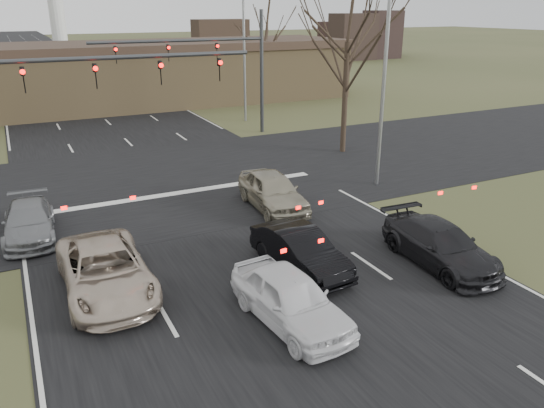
{
  "coord_description": "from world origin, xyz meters",
  "views": [
    {
      "loc": [
        -6.52,
        -9.72,
        8.11
      ],
      "look_at": [
        0.8,
        4.99,
        2.0
      ],
      "focal_mm": 35.0,
      "sensor_mm": 36.0,
      "label": 1
    }
  ],
  "objects_px": {
    "car_charcoal_sedan": "(440,245)",
    "car_white_sedan": "(290,298)",
    "streetlight_right_near": "(382,67)",
    "streetlight_right_far": "(242,44)",
    "car_black_hatch": "(300,251)",
    "building": "(113,75)",
    "car_silver_ahead": "(273,191)",
    "car_silver_suv": "(105,271)",
    "car_grey_ahead": "(29,221)",
    "mast_arm_near": "(42,90)",
    "mast_arm_far": "(222,59)"
  },
  "relations": [
    {
      "from": "streetlight_right_far",
      "to": "car_charcoal_sedan",
      "type": "bearing_deg",
      "value": -98.41
    },
    {
      "from": "mast_arm_near",
      "to": "car_silver_ahead",
      "type": "height_order",
      "value": "mast_arm_near"
    },
    {
      "from": "car_black_hatch",
      "to": "car_charcoal_sedan",
      "type": "distance_m",
      "value": 4.71
    },
    {
      "from": "car_grey_ahead",
      "to": "streetlight_right_near",
      "type": "bearing_deg",
      "value": 1.51
    },
    {
      "from": "streetlight_right_far",
      "to": "car_white_sedan",
      "type": "bearing_deg",
      "value": -110.88
    },
    {
      "from": "building",
      "to": "car_charcoal_sedan",
      "type": "relative_size",
      "value": 8.9
    },
    {
      "from": "streetlight_right_far",
      "to": "car_silver_ahead",
      "type": "height_order",
      "value": "streetlight_right_far"
    },
    {
      "from": "streetlight_right_near",
      "to": "car_charcoal_sedan",
      "type": "xyz_separation_m",
      "value": [
        -3.17,
        -7.85,
        -4.89
      ]
    },
    {
      "from": "streetlight_right_far",
      "to": "car_black_hatch",
      "type": "height_order",
      "value": "streetlight_right_far"
    },
    {
      "from": "building",
      "to": "streetlight_right_near",
      "type": "bearing_deg",
      "value": -76.31
    },
    {
      "from": "car_black_hatch",
      "to": "car_silver_ahead",
      "type": "height_order",
      "value": "car_silver_ahead"
    },
    {
      "from": "car_grey_ahead",
      "to": "building",
      "type": "bearing_deg",
      "value": 76.67
    },
    {
      "from": "streetlight_right_near",
      "to": "building",
      "type": "bearing_deg",
      "value": 103.69
    },
    {
      "from": "streetlight_right_far",
      "to": "car_white_sedan",
      "type": "distance_m",
      "value": 27.98
    },
    {
      "from": "building",
      "to": "streetlight_right_far",
      "type": "relative_size",
      "value": 4.24
    },
    {
      "from": "car_silver_suv",
      "to": "car_grey_ahead",
      "type": "height_order",
      "value": "car_silver_suv"
    },
    {
      "from": "streetlight_right_near",
      "to": "mast_arm_far",
      "type": "bearing_deg",
      "value": 101.47
    },
    {
      "from": "mast_arm_near",
      "to": "car_silver_suv",
      "type": "distance_m",
      "value": 8.99
    },
    {
      "from": "mast_arm_near",
      "to": "building",
      "type": "bearing_deg",
      "value": 73.87
    },
    {
      "from": "mast_arm_near",
      "to": "car_charcoal_sedan",
      "type": "height_order",
      "value": "mast_arm_near"
    },
    {
      "from": "streetlight_right_far",
      "to": "car_white_sedan",
      "type": "xyz_separation_m",
      "value": [
        -9.82,
        -25.75,
        -4.85
      ]
    },
    {
      "from": "mast_arm_far",
      "to": "streetlight_right_far",
      "type": "bearing_deg",
      "value": 51.89
    },
    {
      "from": "streetlight_right_far",
      "to": "car_grey_ahead",
      "type": "height_order",
      "value": "streetlight_right_far"
    },
    {
      "from": "car_silver_ahead",
      "to": "streetlight_right_near",
      "type": "bearing_deg",
      "value": 10.41
    },
    {
      "from": "mast_arm_far",
      "to": "car_grey_ahead",
      "type": "bearing_deg",
      "value": -135.76
    },
    {
      "from": "car_charcoal_sedan",
      "to": "car_white_sedan",
      "type": "bearing_deg",
      "value": -168.53
    },
    {
      "from": "streetlight_right_near",
      "to": "car_charcoal_sedan",
      "type": "distance_m",
      "value": 9.78
    },
    {
      "from": "building",
      "to": "streetlight_right_near",
      "type": "height_order",
      "value": "streetlight_right_near"
    },
    {
      "from": "mast_arm_near",
      "to": "car_silver_ahead",
      "type": "relative_size",
      "value": 2.62
    },
    {
      "from": "streetlight_right_far",
      "to": "car_black_hatch",
      "type": "xyz_separation_m",
      "value": [
        -8.07,
        -23.16,
        -4.9
      ]
    },
    {
      "from": "car_charcoal_sedan",
      "to": "car_black_hatch",
      "type": "bearing_deg",
      "value": 162.14
    },
    {
      "from": "mast_arm_far",
      "to": "streetlight_right_near",
      "type": "xyz_separation_m",
      "value": [
        2.64,
        -13.0,
        0.57
      ]
    },
    {
      "from": "building",
      "to": "car_grey_ahead",
      "type": "distance_m",
      "value": 28.71
    },
    {
      "from": "mast_arm_far",
      "to": "car_black_hatch",
      "type": "bearing_deg",
      "value": -104.43
    },
    {
      "from": "car_silver_suv",
      "to": "car_silver_ahead",
      "type": "distance_m",
      "value": 8.75
    },
    {
      "from": "mast_arm_far",
      "to": "car_grey_ahead",
      "type": "distance_m",
      "value": 18.24
    },
    {
      "from": "streetlight_right_far",
      "to": "car_white_sedan",
      "type": "relative_size",
      "value": 2.31
    },
    {
      "from": "mast_arm_far",
      "to": "car_white_sedan",
      "type": "distance_m",
      "value": 23.15
    },
    {
      "from": "car_black_hatch",
      "to": "car_charcoal_sedan",
      "type": "height_order",
      "value": "car_charcoal_sedan"
    },
    {
      "from": "car_silver_suv",
      "to": "car_charcoal_sedan",
      "type": "distance_m",
      "value": 10.76
    },
    {
      "from": "car_white_sedan",
      "to": "car_grey_ahead",
      "type": "height_order",
      "value": "car_white_sedan"
    },
    {
      "from": "car_black_hatch",
      "to": "car_silver_ahead",
      "type": "relative_size",
      "value": 0.9
    },
    {
      "from": "car_black_hatch",
      "to": "mast_arm_far",
      "type": "bearing_deg",
      "value": 70.38
    },
    {
      "from": "car_silver_suv",
      "to": "car_grey_ahead",
      "type": "distance_m",
      "value": 5.79
    },
    {
      "from": "car_black_hatch",
      "to": "car_silver_ahead",
      "type": "distance_m",
      "value": 5.77
    },
    {
      "from": "building",
      "to": "car_black_hatch",
      "type": "height_order",
      "value": "building"
    },
    {
      "from": "streetlight_right_near",
      "to": "car_grey_ahead",
      "type": "distance_m",
      "value": 16.12
    },
    {
      "from": "mast_arm_near",
      "to": "car_silver_suv",
      "type": "height_order",
      "value": "mast_arm_near"
    },
    {
      "from": "building",
      "to": "car_silver_suv",
      "type": "distance_m",
      "value": 33.58
    },
    {
      "from": "building",
      "to": "car_white_sedan",
      "type": "xyz_separation_m",
      "value": [
        -2.5,
        -36.75,
        -1.93
      ]
    }
  ]
}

